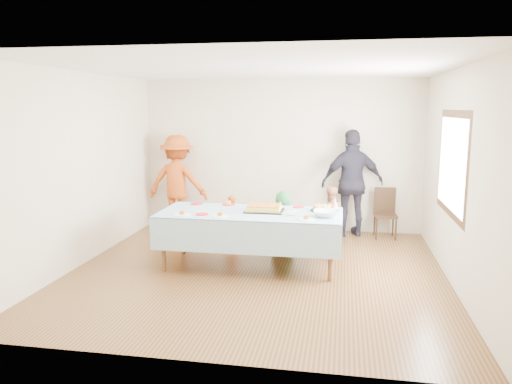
# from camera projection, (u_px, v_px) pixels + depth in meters

# --- Properties ---
(ground) EXTENTS (5.00, 5.00, 0.00)m
(ground) POSITION_uv_depth(u_px,v_px,m) (257.00, 271.00, 6.79)
(ground) COLOR #4D2C16
(ground) RESTS_ON ground
(room_walls) EXTENTS (5.04, 5.04, 2.72)m
(room_walls) POSITION_uv_depth(u_px,v_px,m) (261.00, 141.00, 6.49)
(room_walls) COLOR beige
(room_walls) RESTS_ON ground
(party_table) EXTENTS (2.50, 1.10, 0.78)m
(party_table) POSITION_uv_depth(u_px,v_px,m) (250.00, 216.00, 6.89)
(party_table) COLOR brown
(party_table) RESTS_ON ground
(birthday_cake) EXTENTS (0.53, 0.40, 0.09)m
(birthday_cake) POSITION_uv_depth(u_px,v_px,m) (264.00, 208.00, 6.91)
(birthday_cake) COLOR black
(birthday_cake) RESTS_ON party_table
(rolls_tray) EXTENTS (0.31, 0.31, 0.09)m
(rolls_tray) POSITION_uv_depth(u_px,v_px,m) (321.00, 208.00, 6.94)
(rolls_tray) COLOR black
(rolls_tray) RESTS_ON party_table
(punch_bowl) EXTENTS (0.35, 0.35, 0.09)m
(punch_bowl) POSITION_uv_depth(u_px,v_px,m) (326.00, 213.00, 6.57)
(punch_bowl) COLOR silver
(punch_bowl) RESTS_ON party_table
(party_hat) EXTENTS (0.10, 0.10, 0.16)m
(party_hat) POSITION_uv_depth(u_px,v_px,m) (335.00, 203.00, 7.12)
(party_hat) COLOR white
(party_hat) RESTS_ON party_table
(fork_pile) EXTENTS (0.24, 0.18, 0.07)m
(fork_pile) POSITION_uv_depth(u_px,v_px,m) (291.00, 213.00, 6.66)
(fork_pile) COLOR white
(fork_pile) RESTS_ON party_table
(plate_red_far_a) EXTENTS (0.19, 0.19, 0.01)m
(plate_red_far_a) POSITION_uv_depth(u_px,v_px,m) (197.00, 204.00, 7.43)
(plate_red_far_a) COLOR red
(plate_red_far_a) RESTS_ON party_table
(plate_red_far_b) EXTENTS (0.20, 0.20, 0.01)m
(plate_red_far_b) POSITION_uv_depth(u_px,v_px,m) (229.00, 204.00, 7.38)
(plate_red_far_b) COLOR red
(plate_red_far_b) RESTS_ON party_table
(plate_red_far_c) EXTENTS (0.17, 0.17, 0.01)m
(plate_red_far_c) POSITION_uv_depth(u_px,v_px,m) (260.00, 206.00, 7.29)
(plate_red_far_c) COLOR red
(plate_red_far_c) RESTS_ON party_table
(plate_red_far_d) EXTENTS (0.16, 0.16, 0.01)m
(plate_red_far_d) POSITION_uv_depth(u_px,v_px,m) (298.00, 207.00, 7.20)
(plate_red_far_d) COLOR red
(plate_red_far_d) RESTS_ON party_table
(plate_red_near) EXTENTS (0.18, 0.18, 0.01)m
(plate_red_near) POSITION_uv_depth(u_px,v_px,m) (202.00, 214.00, 6.71)
(plate_red_near) COLOR red
(plate_red_near) RESTS_ON party_table
(plate_white_left) EXTENTS (0.23, 0.23, 0.01)m
(plate_white_left) POSITION_uv_depth(u_px,v_px,m) (182.00, 215.00, 6.67)
(plate_white_left) COLOR white
(plate_white_left) RESTS_ON party_table
(plate_white_mid) EXTENTS (0.21, 0.21, 0.01)m
(plate_white_mid) POSITION_uv_depth(u_px,v_px,m) (220.00, 216.00, 6.58)
(plate_white_mid) COLOR white
(plate_white_mid) RESTS_ON party_table
(plate_white_right) EXTENTS (0.21, 0.21, 0.01)m
(plate_white_right) POSITION_uv_depth(u_px,v_px,m) (306.00, 219.00, 6.40)
(plate_white_right) COLOR white
(plate_white_right) RESTS_ON party_table
(dining_chair) EXTENTS (0.39, 0.39, 0.85)m
(dining_chair) POSITION_uv_depth(u_px,v_px,m) (385.00, 210.00, 8.53)
(dining_chair) COLOR black
(dining_chair) RESTS_ON ground
(toddler_left) EXTENTS (0.32, 0.26, 0.75)m
(toddler_left) POSITION_uv_depth(u_px,v_px,m) (231.00, 217.00, 8.45)
(toddler_left) COLOR #CB5119
(toddler_left) RESTS_ON ground
(toddler_mid) EXTENTS (0.52, 0.39, 0.97)m
(toddler_mid) POSITION_uv_depth(u_px,v_px,m) (283.00, 223.00, 7.54)
(toddler_mid) COLOR #226732
(toddler_mid) RESTS_ON ground
(toddler_right) EXTENTS (0.58, 0.53, 0.96)m
(toddler_right) POSITION_uv_depth(u_px,v_px,m) (330.00, 216.00, 7.99)
(toddler_right) COLOR tan
(toddler_right) RESTS_ON ground
(adult_left) EXTENTS (1.13, 0.67, 1.71)m
(adult_left) POSITION_uv_depth(u_px,v_px,m) (177.00, 182.00, 9.10)
(adult_left) COLOR #C04F18
(adult_left) RESTS_ON ground
(adult_right) EXTENTS (1.16, 0.73, 1.84)m
(adult_right) POSITION_uv_depth(u_px,v_px,m) (352.00, 183.00, 8.55)
(adult_right) COLOR #262432
(adult_right) RESTS_ON ground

